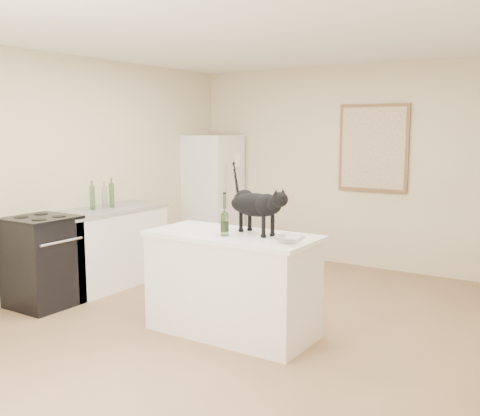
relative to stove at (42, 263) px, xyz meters
name	(u,v)px	position (x,y,z in m)	size (l,w,h in m)	color
floor	(235,324)	(1.95, 0.60, -0.45)	(5.50, 5.50, 0.00)	#9A7152
ceiling	(235,35)	(1.95, 0.60, 2.15)	(5.50, 5.50, 0.00)	white
wall_back	(351,167)	(1.95, 3.35, 0.85)	(4.50, 4.50, 0.00)	beige
wall_left	(66,174)	(-0.30, 0.60, 0.85)	(5.50, 5.50, 0.00)	beige
island_base	(232,286)	(2.05, 0.40, -0.02)	(1.44, 0.67, 0.86)	white
island_top	(232,236)	(2.05, 0.40, 0.43)	(1.50, 0.70, 0.04)	white
left_cabinets	(108,248)	(0.00, 0.90, -0.02)	(0.60, 1.40, 0.86)	white
left_countertop	(107,210)	(0.00, 0.90, 0.43)	(0.62, 1.44, 0.04)	gray
stove	(42,263)	(0.00, 0.00, 0.00)	(0.60, 0.60, 0.90)	black
fridge	(212,194)	(0.00, 2.95, 0.40)	(0.68, 0.68, 1.70)	white
artwork_frame	(373,148)	(2.25, 3.32, 1.10)	(0.90, 0.03, 1.10)	brown
artwork_canvas	(373,148)	(2.25, 3.30, 1.10)	(0.82, 0.00, 1.02)	beige
black_cat	(256,208)	(2.23, 0.50, 0.67)	(0.64, 0.19, 0.45)	black
wine_bottle	(225,217)	(2.05, 0.29, 0.61)	(0.07, 0.07, 0.32)	#2B6026
glass_bowl	(289,240)	(2.66, 0.30, 0.48)	(0.23, 0.23, 0.06)	white
fridge_paper	(236,160)	(0.34, 3.05, 0.90)	(0.01, 0.14, 0.18)	white
counter_bottle_cluster	(103,197)	(-0.02, 0.87, 0.58)	(0.12, 0.30, 0.28)	#205E26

